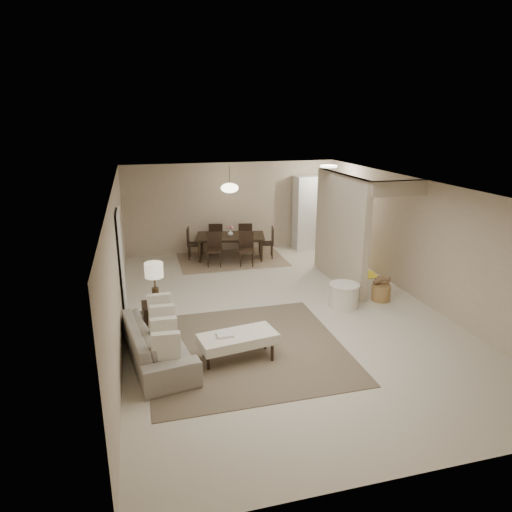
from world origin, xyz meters
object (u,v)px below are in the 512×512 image
object	(u,v)px
ottoman_bench	(238,339)
wicker_basket	(381,293)
sofa	(157,342)
round_pouf	(344,295)
side_table	(157,318)
dining_table	(231,247)
pantry_cabinet	(315,212)

from	to	relation	value
ottoman_bench	wicker_basket	xyz separation A→B (m)	(3.43, 1.61, -0.18)
sofa	ottoman_bench	xyz separation A→B (m)	(1.23, -0.30, 0.04)
sofa	round_pouf	distance (m)	3.95
ottoman_bench	side_table	world-z (taller)	side_table
sofa	side_table	size ratio (longest dim) A/B	3.98
side_table	round_pouf	size ratio (longest dim) A/B	0.87
side_table	round_pouf	xyz separation A→B (m)	(3.71, 0.18, -0.03)
dining_table	ottoman_bench	bearing A→B (deg)	-88.40
pantry_cabinet	dining_table	size ratio (longest dim) A/B	1.16
pantry_cabinet	wicker_basket	bearing A→B (deg)	-91.93
round_pouf	ottoman_bench	bearing A→B (deg)	-149.17
sofa	side_table	world-z (taller)	sofa
dining_table	round_pouf	bearing A→B (deg)	-55.71
sofa	wicker_basket	xyz separation A→B (m)	(4.66, 1.31, -0.14)
sofa	ottoman_bench	bearing A→B (deg)	-112.78
pantry_cabinet	sofa	distance (m)	7.31
side_table	dining_table	xyz separation A→B (m)	(2.17, 3.98, 0.05)
pantry_cabinet	ottoman_bench	xyz separation A→B (m)	(-3.57, -5.76, -0.70)
wicker_basket	side_table	bearing A→B (deg)	-176.54
wicker_basket	sofa	bearing A→B (deg)	-164.27
pantry_cabinet	round_pouf	world-z (taller)	pantry_cabinet
pantry_cabinet	dining_table	bearing A→B (deg)	-170.12
ottoman_bench	round_pouf	bearing A→B (deg)	22.00
sofa	dining_table	xyz separation A→B (m)	(2.22, 5.01, 0.01)
pantry_cabinet	round_pouf	bearing A→B (deg)	-103.71
side_table	round_pouf	bearing A→B (deg)	2.75
pantry_cabinet	wicker_basket	xyz separation A→B (m)	(-0.14, -4.15, -0.88)
pantry_cabinet	round_pouf	xyz separation A→B (m)	(-1.04, -4.25, -0.81)
wicker_basket	dining_table	distance (m)	4.44
round_pouf	dining_table	distance (m)	4.10
dining_table	side_table	bearing A→B (deg)	-106.43
side_table	sofa	bearing A→B (deg)	-92.77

